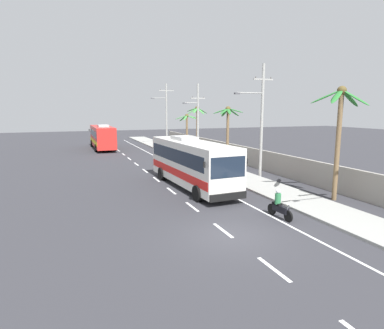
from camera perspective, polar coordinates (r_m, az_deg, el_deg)
ground_plane at (r=15.53m, az=6.62°, el=-12.18°), size 160.00×160.00×0.00m
sidewalk_kerb at (r=27.09m, az=9.64°, el=-2.67°), size 3.20×90.00×0.14m
lane_markings at (r=29.11m, az=-2.64°, el=-1.82°), size 3.53×71.00×0.01m
boundary_wall at (r=32.25m, az=11.91°, el=0.81°), size 0.24×60.00×1.91m
coach_bus_foreground at (r=24.30m, az=-0.14°, el=0.52°), size 3.38×11.01×3.69m
coach_bus_far_lane at (r=49.84m, az=-15.26°, el=4.74°), size 3.04×10.94×3.58m
motorcycle_beside_bus at (r=32.80m, az=-1.86°, el=0.63°), size 0.56×1.96×1.61m
motorcycle_trailing at (r=18.25m, az=14.89°, el=-6.99°), size 0.56×1.96×1.56m
pedestrian_near_kerb at (r=36.69m, az=0.94°, el=2.09°), size 0.36×0.36×1.62m
pedestrian_midwalk at (r=33.23m, az=3.87°, el=1.31°), size 0.36×0.36×1.63m
utility_pole_mid at (r=28.46m, az=11.86°, el=7.89°), size 3.55×0.24×9.44m
utility_pole_far at (r=40.51m, az=0.94°, el=7.98°), size 2.82×0.24×8.79m
utility_pole_distant at (r=53.40m, az=-4.53°, el=8.97°), size 3.67×0.24×9.76m
palm_nearest at (r=49.91m, az=-0.90°, el=7.20°), size 3.68×3.34×5.09m
palm_second at (r=22.40m, az=24.18°, el=6.82°), size 3.34×3.41×7.14m
palm_third at (r=35.38m, az=6.23°, el=7.37°), size 3.03×3.04×6.06m
palm_fourth at (r=44.63m, az=0.86°, el=8.03°), size 3.06×2.96×6.17m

